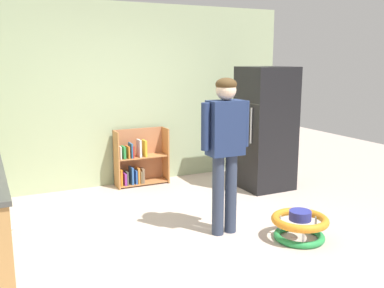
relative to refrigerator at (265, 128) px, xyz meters
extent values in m
plane|color=beige|center=(-1.69, -1.18, -0.89)|extent=(12.00, 12.00, 0.00)
cube|color=#A2B48A|center=(-1.69, 1.15, 0.46)|extent=(5.20, 0.06, 2.70)
sphere|color=silver|center=(-3.57, -1.57, -0.33)|extent=(0.04, 0.04, 0.04)
sphere|color=silver|center=(-3.57, -0.88, -0.33)|extent=(0.04, 0.04, 0.04)
sphere|color=silver|center=(-3.57, -0.19, -0.33)|extent=(0.04, 0.04, 0.04)
cube|color=black|center=(0.00, 0.00, 0.00)|extent=(0.70, 0.68, 1.78)
cylinder|color=silver|center=(-0.36, -0.17, 0.09)|extent=(0.02, 0.02, 0.50)
cube|color=#333333|center=(-0.35, 0.00, 0.39)|extent=(0.01, 0.67, 0.01)
cube|color=#BA7843|center=(-1.98, 0.93, -0.47)|extent=(0.02, 0.28, 0.85)
cube|color=#BA7843|center=(-1.20, 0.93, -0.47)|extent=(0.02, 0.28, 0.85)
cube|color=#B3714A|center=(-1.59, 1.06, -0.47)|extent=(0.80, 0.02, 0.85)
cube|color=#BA7843|center=(-1.59, 0.93, -0.86)|extent=(0.76, 0.24, 0.02)
cube|color=#BA7843|center=(-1.59, 0.93, -0.46)|extent=(0.76, 0.24, 0.02)
cube|color=orange|center=(-1.94, 0.90, -0.73)|extent=(0.03, 0.17, 0.24)
cube|color=beige|center=(-1.94, 0.90, -0.35)|extent=(0.02, 0.17, 0.19)
cube|color=purple|center=(-1.88, 0.90, -0.76)|extent=(0.03, 0.17, 0.18)
cube|color=#2B8A40|center=(-1.88, 0.90, -0.35)|extent=(0.03, 0.17, 0.18)
cube|color=#44453D|center=(-1.85, 0.90, -0.75)|extent=(0.03, 0.17, 0.20)
cube|color=orange|center=(-1.81, 0.90, -0.36)|extent=(0.02, 0.17, 0.18)
cube|color=#315D9D|center=(-1.77, 0.90, -0.72)|extent=(0.03, 0.17, 0.26)
cube|color=#2C5F97|center=(-1.77, 0.90, -0.34)|extent=(0.02, 0.17, 0.22)
cube|color=#2E58A8|center=(-1.71, 0.90, -0.75)|extent=(0.02, 0.17, 0.21)
cube|color=red|center=(-1.75, 0.90, -0.36)|extent=(0.02, 0.17, 0.18)
cube|color=orange|center=(-1.67, 0.90, -0.73)|extent=(0.03, 0.17, 0.24)
cube|color=beige|center=(-1.64, 0.90, -0.32)|extent=(0.03, 0.17, 0.26)
cube|color=brown|center=(-1.63, 0.90, -0.76)|extent=(0.03, 0.17, 0.18)
cube|color=gold|center=(-1.55, 0.90, -0.32)|extent=(0.03, 0.17, 0.25)
cube|color=#79634B|center=(-1.60, 0.90, -0.74)|extent=(0.03, 0.17, 0.22)
cylinder|color=#2F3950|center=(-1.49, -1.24, -0.45)|extent=(0.13, 0.13, 0.88)
cylinder|color=#2F3950|center=(-1.33, -1.24, -0.45)|extent=(0.13, 0.13, 0.88)
cube|color=navy|center=(-1.41, -1.24, 0.28)|extent=(0.38, 0.22, 0.58)
cylinder|color=navy|center=(-1.65, -1.24, 0.31)|extent=(0.09, 0.09, 0.49)
cylinder|color=navy|center=(-1.17, -1.24, 0.31)|extent=(0.09, 0.09, 0.49)
sphere|color=beige|center=(-1.41, -1.24, 0.68)|extent=(0.21, 0.21, 0.21)
ellipsoid|color=#46321A|center=(-1.41, -1.24, 0.74)|extent=(0.22, 0.22, 0.14)
torus|color=green|center=(-0.78, -1.75, -0.86)|extent=(0.54, 0.54, 0.07)
torus|color=orange|center=(-0.78, -1.75, -0.67)|extent=(0.60, 0.60, 0.08)
cylinder|color=navy|center=(-0.78, -1.75, -0.62)|extent=(0.23, 0.23, 0.10)
cylinder|color=silver|center=(-0.56, -1.75, -0.76)|extent=(0.02, 0.02, 0.18)
cylinder|color=silver|center=(-0.89, -1.56, -0.76)|extent=(0.02, 0.02, 0.18)
cylinder|color=silver|center=(-0.89, -1.94, -0.76)|extent=(0.02, 0.02, 0.18)
camera|label=1|loc=(-3.71, -5.15, 1.01)|focal=40.57mm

